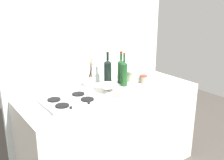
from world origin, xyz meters
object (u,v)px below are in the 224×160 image
Objects in this scene: mixing_bowl at (107,88)px; condiment_jar_front at (144,79)px; plate_stack at (135,74)px; wine_bottle_mid_left at (108,72)px; stovetop_hob at (71,101)px; butter_dish at (123,93)px; utensil_crock at (91,82)px; wine_bottle_mid_right at (121,71)px; cutting_board at (140,90)px; wine_bottle_leftmost at (124,73)px.

mixing_bowl is 0.48m from condiment_jar_front.
wine_bottle_mid_left is (-0.36, 0.01, 0.08)m from plate_stack.
mixing_bowl is 2.37× the size of condiment_jar_front.
stovetop_hob is 2.88× the size of butter_dish.
utensil_crock is (-0.07, 0.19, 0.03)m from mixing_bowl.
wine_bottle_mid_right is 0.35m from cutting_board.
plate_stack is at bearing 12.07° from stovetop_hob.
wine_bottle_mid_right is at bearing -6.43° from utensil_crock.
cutting_board is (0.23, 0.02, -0.02)m from butter_dish.
plate_stack is 0.91× the size of cutting_board.
wine_bottle_mid_left reaches higher than utensil_crock.
butter_dish reaches higher than cutting_board.
wine_bottle_mid_left is at bearing 78.39° from butter_dish.
butter_dish is (0.05, -0.20, -0.01)m from mixing_bowl.
stovetop_hob is 0.71m from cutting_board.
stovetop_hob is 1.66× the size of cutting_board.
wine_bottle_leftmost is 0.26m from cutting_board.
condiment_jar_front is at bearing -92.65° from plate_stack.
wine_bottle_mid_right is at bearing 69.87° from wine_bottle_leftmost.
utensil_crock is at bearing 173.57° from wine_bottle_mid_right.
utensil_crock reaches higher than mixing_bowl.
stovetop_hob is 0.60m from wine_bottle_mid_left.
wine_bottle_leftmost is 0.99× the size of wine_bottle_mid_left.
utensil_crock is at bearing 156.62° from wine_bottle_leftmost.
butter_dish is 0.53× the size of utensil_crock.
butter_dish is at bearing -101.61° from wine_bottle_mid_left.
plate_stack reaches higher than stovetop_hob.
wine_bottle_mid_left reaches higher than condiment_jar_front.
plate_stack is 0.27m from wine_bottle_leftmost.
stovetop_hob is at bearing 169.39° from cutting_board.
wine_bottle_mid_right reaches higher than utensil_crock.
wine_bottle_leftmost is (-0.23, -0.10, 0.08)m from plate_stack.
wine_bottle_mid_left is 0.17m from wine_bottle_mid_right.
cutting_board is at bearing -82.11° from wine_bottle_leftmost.
wine_bottle_mid_left is at bearing 138.31° from wine_bottle_leftmost.
wine_bottle_leftmost is at bearing 11.66° from mixing_bowl.
wine_bottle_mid_right is (0.71, 0.19, 0.12)m from stovetop_hob.
butter_dish is (-0.24, -0.35, -0.10)m from wine_bottle_mid_right.
wine_bottle_leftmost is 1.02× the size of wine_bottle_mid_right.
stovetop_hob is 1.39× the size of wine_bottle_mid_right.
wine_bottle_mid_left reaches higher than mixing_bowl.
butter_dish is at bearing -18.25° from stovetop_hob.
utensil_crock is (-0.19, 0.03, -0.07)m from wine_bottle_mid_left.
butter_dish is at bearing -76.69° from mixing_bowl.
utensil_crock is (-0.12, 0.39, 0.03)m from butter_dish.
mixing_bowl is at bearing -152.21° from wine_bottle_mid_right.
wine_bottle_leftmost is at bearing -156.75° from plate_stack.
butter_dish is at bearing -156.45° from condiment_jar_front.
wine_bottle_leftmost is 0.36m from utensil_crock.
wine_bottle_mid_left is at bearing 53.95° from mixing_bowl.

